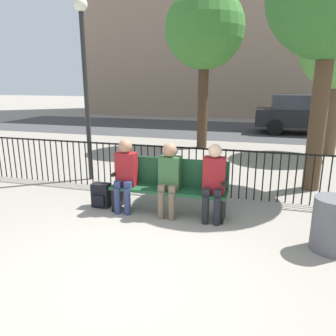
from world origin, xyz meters
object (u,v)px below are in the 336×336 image
Objects in this scene: seated_person_0 at (125,171)px; backpack at (101,195)px; lamp_post at (84,65)px; parked_car_0 at (305,114)px; park_bench at (169,184)px; seated_person_1 at (169,175)px; seated_person_2 at (214,179)px; tree_0 at (205,30)px; trash_bin at (332,225)px.

backpack is (-0.50, 0.04, -0.49)m from seated_person_0.
lamp_post is 10.16m from parked_car_0.
park_bench is 1.59× the size of seated_person_1.
tree_0 reaches higher than seated_person_2.
park_bench is at bearing 4.28° from backpack.
trash_bin is (2.37, -0.55, -0.33)m from seated_person_1.
seated_person_0 is 0.33× the size of lamp_post.
tree_0 is 6.19m from parked_car_0.
tree_0 is (-0.46, 5.70, 3.18)m from park_bench.
lamp_post reaches higher than trash_bin.
park_bench is at bearing 9.94° from seated_person_0.
parked_car_0 is (3.15, 9.95, 0.15)m from seated_person_1.
backpack is at bearing 178.95° from seated_person_2.
seated_person_1 is at bearing -75.42° from park_bench.
parked_car_0 reaches higher than seated_person_2.
seated_person_2 is 10.24m from parked_car_0.
park_bench is at bearing 170.40° from seated_person_2.
tree_0 reaches higher than trash_bin.
seated_person_0 is at bearing 179.99° from seated_person_2.
seated_person_1 is (0.77, -0.00, -0.01)m from seated_person_0.
parked_car_0 is at bearing 48.49° from tree_0.
tree_0 is at bearing 82.40° from backpack.
trash_bin is at bearing -24.02° from lamp_post.
seated_person_2 reaches higher than backpack.
seated_person_0 is 2.80m from lamp_post.
seated_person_1 is 0.32× the size of lamp_post.
parked_car_0 is (2.43, 9.95, 0.15)m from seated_person_2.
tree_0 reaches higher than seated_person_1.
seated_person_1 is 6.57m from tree_0.
seated_person_1 is 2.45m from trash_bin.
park_bench is at bearing 104.58° from seated_person_1.
seated_person_1 is 1.69× the size of trash_bin.
seated_person_2 is 0.25× the size of tree_0.
park_bench is 0.24m from seated_person_1.
backpack is 0.11× the size of lamp_post.
seated_person_1 is at bearing -179.95° from seated_person_2.
park_bench is 0.39× the size of tree_0.
tree_0 reaches higher than backpack.
backpack is (-1.99, 0.04, -0.48)m from seated_person_2.
parked_car_0 is at bearing 68.50° from seated_person_0.
seated_person_0 is 2.91× the size of backpack.
park_bench is at bearing 164.26° from trash_bin.
seated_person_1 reaches higher than backpack.
seated_person_2 reaches higher than park_bench.
park_bench is 1.27m from backpack.
parked_car_0 reaches higher than trash_bin.
trash_bin is at bearing -18.48° from seated_person_2.
park_bench is 0.46× the size of parked_car_0.
backpack is 0.59× the size of trash_bin.
lamp_post is at bearing 124.24° from backpack.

